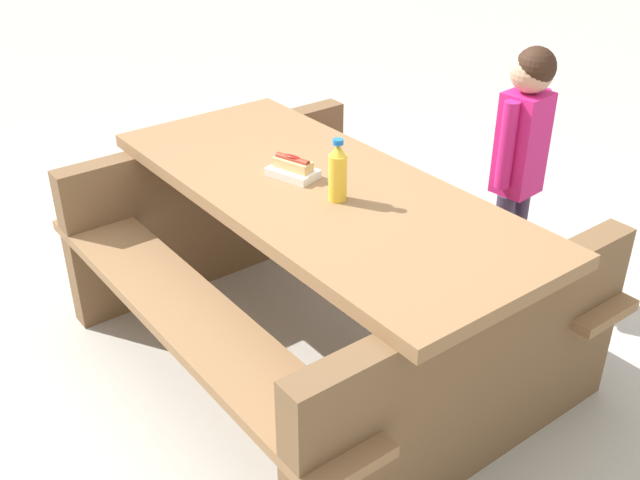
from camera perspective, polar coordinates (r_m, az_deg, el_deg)
name	(u,v)px	position (r m, az deg, el deg)	size (l,w,h in m)	color
ground_plane	(320,352)	(3.09, 0.00, -8.48)	(30.00, 30.00, 0.00)	#B7B2A8
picnic_table	(320,258)	(2.84, 0.00, -1.41)	(2.09, 1.81, 0.75)	olive
soda_bottle	(338,172)	(2.55, 1.36, 5.15)	(0.06, 0.06, 0.22)	yellow
hotdog_tray	(293,169)	(2.75, -2.07, 5.44)	(0.21, 0.19, 0.08)	white
child_in_coat	(522,145)	(3.22, 15.09, 7.01)	(0.21, 0.27, 1.13)	#3F334C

